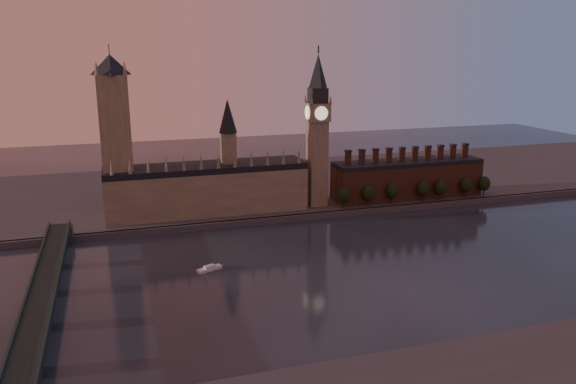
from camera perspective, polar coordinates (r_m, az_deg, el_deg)
name	(u,v)px	position (r m, az deg, el deg)	size (l,w,h in m)	color
ground	(372,269)	(292.49, 8.56, -7.76)	(900.00, 900.00, 0.00)	black
north_bank	(275,186)	(450.70, -1.29, 0.63)	(900.00, 182.00, 4.00)	#414146
palace_of_westminster	(208,186)	(372.43, -8.13, 0.63)	(130.00, 30.30, 74.00)	gray
victoria_tower	(115,133)	(361.00, -17.12, 5.75)	(24.00, 24.00, 108.00)	gray
big_ben	(317,129)	(379.78, 3.00, 6.43)	(15.00, 15.00, 107.00)	gray
chimney_block	(407,178)	(416.15, 12.01, 1.38)	(110.00, 25.00, 37.00)	brown
embankment_tree_0	(344,195)	(380.15, 5.72, -0.28)	(8.60, 8.60, 14.88)	black
embankment_tree_1	(368,193)	(387.29, 8.12, -0.08)	(8.60, 8.60, 14.88)	black
embankment_tree_2	(392,191)	(395.51, 10.50, 0.13)	(8.60, 8.60, 14.88)	black
embankment_tree_3	(423,189)	(405.83, 13.54, 0.33)	(8.60, 8.60, 14.88)	black
embankment_tree_4	(441,187)	(412.57, 15.24, 0.45)	(8.60, 8.60, 14.88)	black
embankment_tree_5	(466,185)	(425.31, 17.59, 0.69)	(8.60, 8.60, 14.88)	black
embankment_tree_6	(484,184)	(433.47, 19.31, 0.80)	(8.60, 8.60, 14.88)	black
westminster_bridge	(43,297)	(262.88, -23.65, -9.76)	(14.00, 200.00, 11.55)	#1A2925
river_boat	(209,268)	(290.34, -7.98, -7.69)	(13.71, 8.37, 2.65)	silver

